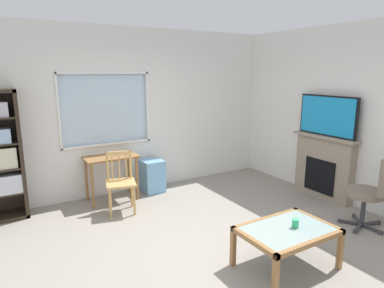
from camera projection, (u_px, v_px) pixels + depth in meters
The scene contains 11 objects.
ground at pixel (204, 250), 3.95m from camera, with size 6.45×5.88×0.02m, color gray.
wall_back_with_window at pixel (129, 112), 5.72m from camera, with size 5.45×0.15×2.79m.
wall_right at pixel (359, 117), 5.05m from camera, with size 0.12×5.08×2.79m, color silver.
desk_under_window at pixel (111, 164), 5.35m from camera, with size 0.82×0.47×0.74m.
wooden_chair at pixel (121, 182), 4.94m from camera, with size 0.50×0.49×0.90m.
plastic_drawer_unit at pixel (152, 175), 5.83m from camera, with size 0.35×0.40×0.56m, color #72ADDB.
fireplace at pixel (324, 166), 5.51m from camera, with size 0.26×1.13×1.05m.
tv at pixel (328, 116), 5.32m from camera, with size 0.06×1.03×0.65m.
office_chair at pixel (373, 189), 4.37m from camera, with size 0.58×0.56×1.00m.
coffee_table at pixel (287, 234), 3.52m from camera, with size 0.99×0.68×0.45m.
sippy_cup at pixel (295, 223), 3.51m from camera, with size 0.07×0.07×0.09m, color #33B770.
Camera 1 is at (-1.96, -3.01, 2.07)m, focal length 31.18 mm.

